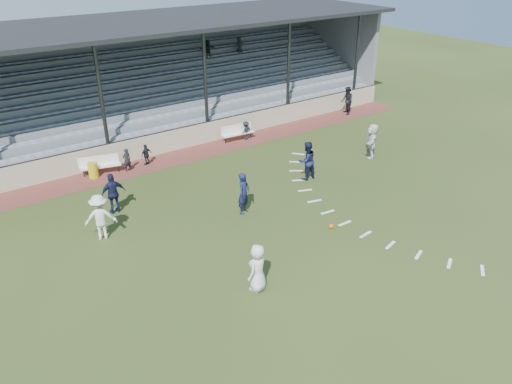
# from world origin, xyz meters

# --- Properties ---
(ground) EXTENTS (90.00, 90.00, 0.00)m
(ground) POSITION_xyz_m (0.00, 0.00, 0.00)
(ground) COLOR #303E19
(ground) RESTS_ON ground
(cinder_track) EXTENTS (34.00, 2.00, 0.02)m
(cinder_track) POSITION_xyz_m (0.00, 10.50, 0.01)
(cinder_track) COLOR brown
(cinder_track) RESTS_ON ground
(retaining_wall) EXTENTS (34.00, 0.18, 1.20)m
(retaining_wall) POSITION_xyz_m (0.00, 11.55, 0.60)
(retaining_wall) COLOR #BCAE90
(retaining_wall) RESTS_ON ground
(bench_left) EXTENTS (2.04, 0.93, 0.95)m
(bench_left) POSITION_xyz_m (-3.83, 10.88, 0.58)
(bench_left) COLOR white
(bench_left) RESTS_ON cinder_track
(bench_right) EXTENTS (2.03, 0.61, 0.95)m
(bench_right) POSITION_xyz_m (4.49, 10.76, 0.58)
(bench_right) COLOR white
(bench_right) RESTS_ON cinder_track
(trash_bin) EXTENTS (0.49, 0.49, 0.78)m
(trash_bin) POSITION_xyz_m (-4.28, 10.60, 0.41)
(trash_bin) COLOR gold
(trash_bin) RESTS_ON cinder_track
(football) EXTENTS (0.21, 0.21, 0.21)m
(football) POSITION_xyz_m (2.09, 0.03, 0.10)
(football) COLOR #DF5C0D
(football) RESTS_ON ground
(player_white_lead) EXTENTS (1.02, 0.86, 1.76)m
(player_white_lead) POSITION_xyz_m (-2.74, -1.45, 0.88)
(player_white_lead) COLOR white
(player_white_lead) RESTS_ON ground
(player_navy_lead) EXTENTS (0.83, 0.73, 1.90)m
(player_navy_lead) POSITION_xyz_m (-0.10, 3.27, 0.95)
(player_navy_lead) COLOR #15193B
(player_navy_lead) RESTS_ON ground
(player_navy_mid) EXTENTS (0.99, 0.79, 1.97)m
(player_navy_mid) POSITION_xyz_m (4.37, 4.32, 0.99)
(player_navy_mid) COLOR #15193B
(player_navy_mid) RESTS_ON ground
(player_white_wing) EXTENTS (1.42, 1.11, 1.92)m
(player_white_wing) POSITION_xyz_m (-5.91, 4.84, 0.96)
(player_white_wing) COLOR white
(player_white_wing) RESTS_ON ground
(player_navy_wing) EXTENTS (1.10, 0.47, 1.87)m
(player_navy_wing) POSITION_xyz_m (-4.71, 6.56, 0.93)
(player_navy_wing) COLOR #15193B
(player_navy_wing) RESTS_ON ground
(player_white_back) EXTENTS (1.67, 1.62, 1.90)m
(player_white_back) POSITION_xyz_m (9.12, 4.42, 0.95)
(player_white_back) COLOR white
(player_white_back) RESTS_ON ground
(official) EXTENTS (1.07, 1.14, 1.88)m
(official) POSITION_xyz_m (13.29, 10.55, 0.96)
(official) COLOR black
(official) RESTS_ON cinder_track
(sub_left_near) EXTENTS (0.49, 0.37, 1.24)m
(sub_left_near) POSITION_xyz_m (-2.57, 10.35, 0.64)
(sub_left_near) COLOR black
(sub_left_near) RESTS_ON cinder_track
(sub_left_far) EXTENTS (0.72, 0.46, 1.14)m
(sub_left_far) POSITION_xyz_m (-1.41, 10.53, 0.59)
(sub_left_far) COLOR black
(sub_left_far) RESTS_ON cinder_track
(sub_right) EXTENTS (0.79, 0.55, 1.12)m
(sub_right) POSITION_xyz_m (4.98, 10.54, 0.58)
(sub_right) COLOR black
(sub_right) RESTS_ON cinder_track
(grandstand) EXTENTS (34.60, 9.00, 6.61)m
(grandstand) POSITION_xyz_m (0.01, 16.26, 2.20)
(grandstand) COLOR slate
(grandstand) RESTS_ON ground
(penalty_arc) EXTENTS (3.89, 14.63, 0.01)m
(penalty_arc) POSITION_xyz_m (4.12, 0.00, 0.01)
(penalty_arc) COLOR white
(penalty_arc) RESTS_ON ground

